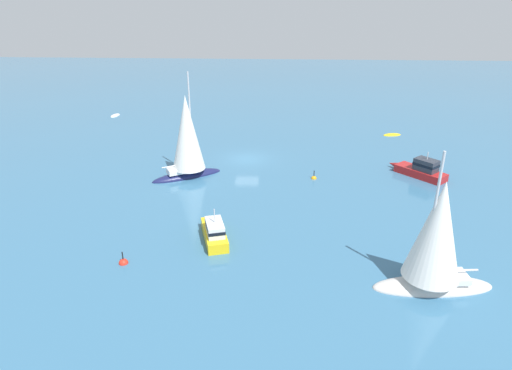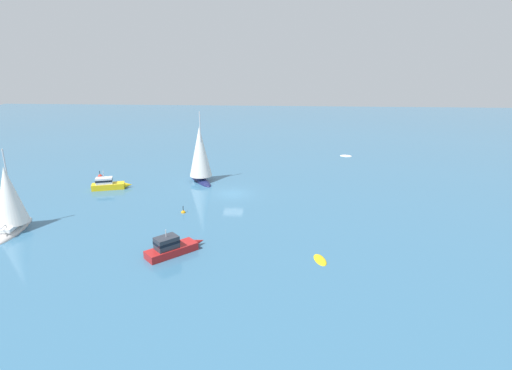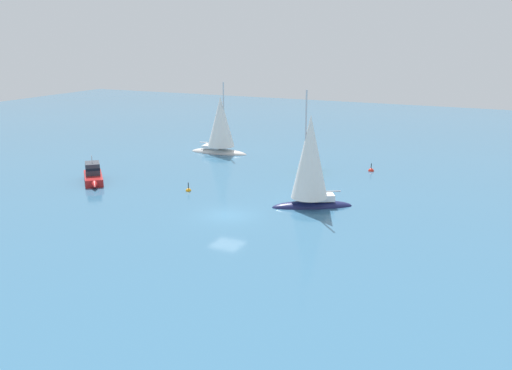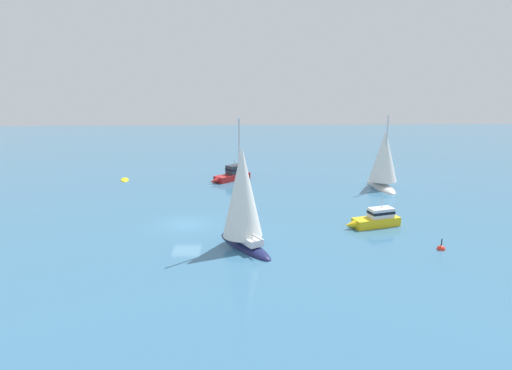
{
  "view_description": "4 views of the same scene",
  "coord_description": "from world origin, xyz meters",
  "px_view_note": "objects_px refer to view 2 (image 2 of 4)",
  "views": [
    {
      "loc": [
        -43.71,
        -3.47,
        15.94
      ],
      "look_at": [
        -8.78,
        -1.47,
        0.84
      ],
      "focal_mm": 30.86,
      "sensor_mm": 36.0,
      "label": 1
    },
    {
      "loc": [
        6.02,
        -52.88,
        18.8
      ],
      "look_at": [
        2.97,
        0.01,
        1.26
      ],
      "focal_mm": 30.74,
      "sensor_mm": 36.0,
      "label": 2
    },
    {
      "loc": [
        39.64,
        21.42,
        14.35
      ],
      "look_at": [
        -3.62,
        0.84,
        1.76
      ],
      "focal_mm": 41.21,
      "sensor_mm": 36.0,
      "label": 3
    },
    {
      "loc": [
        -4.88,
        36.95,
        12.83
      ],
      "look_at": [
        -6.62,
        -9.71,
        1.12
      ],
      "focal_mm": 30.65,
      "sensor_mm": 36.0,
      "label": 4
    }
  ],
  "objects_px": {
    "sailboat": "(200,156)",
    "mooring_buoy": "(183,213)",
    "launch": "(108,184)",
    "rib": "(346,156)",
    "cabin_cruiser": "(171,247)",
    "channel_buoy": "(100,176)",
    "sloop": "(9,202)",
    "skiff": "(320,260)"
  },
  "relations": [
    {
      "from": "mooring_buoy",
      "to": "channel_buoy",
      "type": "bearing_deg",
      "value": 138.81
    },
    {
      "from": "sailboat",
      "to": "skiff",
      "type": "height_order",
      "value": "sailboat"
    },
    {
      "from": "cabin_cruiser",
      "to": "rib",
      "type": "xyz_separation_m",
      "value": [
        21.04,
        37.29,
        -0.71
      ]
    },
    {
      "from": "sailboat",
      "to": "sloop",
      "type": "height_order",
      "value": "sailboat"
    },
    {
      "from": "sloop",
      "to": "cabin_cruiser",
      "type": "xyz_separation_m",
      "value": [
        17.74,
        -4.45,
        -2.33
      ]
    },
    {
      "from": "sloop",
      "to": "rib",
      "type": "bearing_deg",
      "value": -54.64
    },
    {
      "from": "cabin_cruiser",
      "to": "channel_buoy",
      "type": "bearing_deg",
      "value": 82.04
    },
    {
      "from": "skiff",
      "to": "launch",
      "type": "bearing_deg",
      "value": 41.57
    },
    {
      "from": "skiff",
      "to": "channel_buoy",
      "type": "xyz_separation_m",
      "value": [
        -29.86,
        23.83,
        0.01
      ]
    },
    {
      "from": "sloop",
      "to": "launch",
      "type": "height_order",
      "value": "sloop"
    },
    {
      "from": "skiff",
      "to": "mooring_buoy",
      "type": "xyz_separation_m",
      "value": [
        -14.75,
        10.61,
        0.01
      ]
    },
    {
      "from": "sloop",
      "to": "rib",
      "type": "distance_m",
      "value": 50.91
    },
    {
      "from": "sailboat",
      "to": "skiff",
      "type": "relative_size",
      "value": 4.24
    },
    {
      "from": "sloop",
      "to": "skiff",
      "type": "relative_size",
      "value": 3.72
    },
    {
      "from": "sailboat",
      "to": "mooring_buoy",
      "type": "xyz_separation_m",
      "value": [
        0.06,
        -11.9,
        -3.62
      ]
    },
    {
      "from": "rib",
      "to": "channel_buoy",
      "type": "relative_size",
      "value": 1.88
    },
    {
      "from": "channel_buoy",
      "to": "cabin_cruiser",
      "type": "bearing_deg",
      "value": -55.22
    },
    {
      "from": "cabin_cruiser",
      "to": "skiff",
      "type": "relative_size",
      "value": 2.12
    },
    {
      "from": "sailboat",
      "to": "cabin_cruiser",
      "type": "xyz_separation_m",
      "value": [
        1.21,
        -22.08,
        -2.92
      ]
    },
    {
      "from": "sloop",
      "to": "rib",
      "type": "height_order",
      "value": "sloop"
    },
    {
      "from": "skiff",
      "to": "mooring_buoy",
      "type": "relative_size",
      "value": 2.27
    },
    {
      "from": "cabin_cruiser",
      "to": "skiff",
      "type": "height_order",
      "value": "cabin_cruiser"
    },
    {
      "from": "rib",
      "to": "launch",
      "type": "height_order",
      "value": "launch"
    },
    {
      "from": "mooring_buoy",
      "to": "sailboat",
      "type": "bearing_deg",
      "value": 90.31
    },
    {
      "from": "sailboat",
      "to": "cabin_cruiser",
      "type": "relative_size",
      "value": 2.0
    },
    {
      "from": "cabin_cruiser",
      "to": "channel_buoy",
      "type": "distance_m",
      "value": 28.5
    },
    {
      "from": "sloop",
      "to": "cabin_cruiser",
      "type": "distance_m",
      "value": 18.44
    },
    {
      "from": "cabin_cruiser",
      "to": "rib",
      "type": "distance_m",
      "value": 42.83
    },
    {
      "from": "sloop",
      "to": "channel_buoy",
      "type": "distance_m",
      "value": 19.25
    },
    {
      "from": "launch",
      "to": "rib",
      "type": "bearing_deg",
      "value": 13.36
    },
    {
      "from": "rib",
      "to": "channel_buoy",
      "type": "height_order",
      "value": "channel_buoy"
    },
    {
      "from": "cabin_cruiser",
      "to": "channel_buoy",
      "type": "xyz_separation_m",
      "value": [
        -16.25,
        23.4,
        -0.7
      ]
    },
    {
      "from": "skiff",
      "to": "launch",
      "type": "relative_size",
      "value": 0.47
    },
    {
      "from": "channel_buoy",
      "to": "mooring_buoy",
      "type": "height_order",
      "value": "channel_buoy"
    },
    {
      "from": "sloop",
      "to": "launch",
      "type": "xyz_separation_m",
      "value": [
        4.88,
        13.51,
        -2.38
      ]
    },
    {
      "from": "sloop",
      "to": "channel_buoy",
      "type": "height_order",
      "value": "sloop"
    },
    {
      "from": "sailboat",
      "to": "sloop",
      "type": "bearing_deg",
      "value": -73.97
    },
    {
      "from": "sloop",
      "to": "skiff",
      "type": "distance_m",
      "value": 31.87
    },
    {
      "from": "launch",
      "to": "channel_buoy",
      "type": "height_order",
      "value": "launch"
    },
    {
      "from": "sloop",
      "to": "sailboat",
      "type": "bearing_deg",
      "value": -48.05
    },
    {
      "from": "cabin_cruiser",
      "to": "mooring_buoy",
      "type": "xyz_separation_m",
      "value": [
        -1.14,
        10.18,
        -0.7
      ]
    },
    {
      "from": "sailboat",
      "to": "launch",
      "type": "relative_size",
      "value": 1.97
    }
  ]
}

